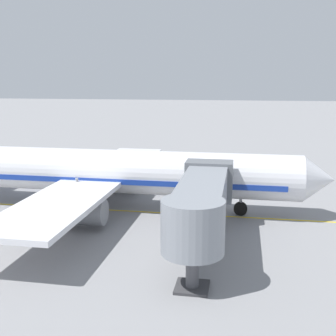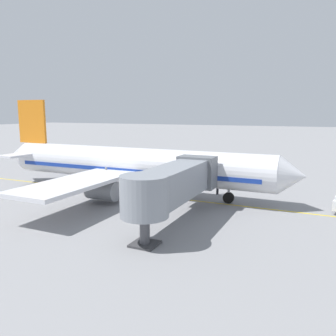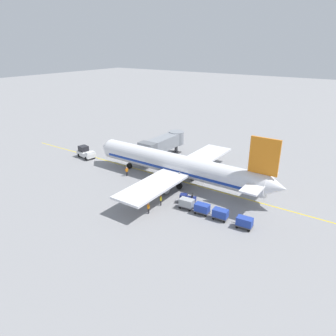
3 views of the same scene
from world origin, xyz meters
The scene contains 11 objects.
ground_plane centered at (0.00, 0.00, 0.00)m, with size 400.00×400.00×0.00m, color gray.
gate_lead_in_line centered at (0.00, 0.00, 0.00)m, with size 0.24×80.00×0.01m, color gold.
parked_airliner centered at (-0.61, -0.70, 3.19)m, with size 30.03×37.22×10.63m.
jet_bridge centered at (7.75, 8.36, 3.45)m, with size 13.09×3.50×4.98m.
baggage_tug_lead centered at (-6.42, -6.09, 0.71)m, with size 2.00×2.76×1.62m.
baggage_cart_front centered at (-7.99, -6.93, 0.95)m, with size 1.44×2.94×1.58m.
baggage_cart_second_in_train centered at (-8.07, -9.58, 0.95)m, with size 1.44×2.94×1.58m.
baggage_cart_third_in_train centered at (-8.01, -12.44, 0.95)m, with size 1.44×2.94×1.58m.
ground_crew_wing_walker centered at (-12.37, -3.12, 0.95)m, with size 0.73×0.30×1.69m.
ground_crew_loader centered at (-9.33, -3.16, 0.95)m, with size 0.69×0.38×1.69m.
ground_crew_marshaller centered at (-3.68, 8.69, 0.95)m, with size 0.71×0.35×1.69m.
Camera 1 is at (33.62, 10.76, 10.97)m, focal length 45.58 mm.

